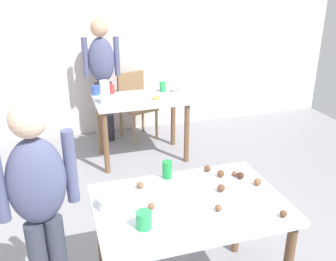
# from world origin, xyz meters

# --- Properties ---
(wall_back) EXTENTS (6.40, 0.10, 2.60)m
(wall_back) POSITION_xyz_m (0.00, 3.20, 1.30)
(wall_back) COLOR silver
(wall_back) RESTS_ON ground_plane
(dining_table_near) EXTENTS (1.15, 0.77, 0.75)m
(dining_table_near) POSITION_xyz_m (-0.12, 0.02, 0.65)
(dining_table_near) COLOR silver
(dining_table_near) RESTS_ON ground_plane
(dining_table_far) EXTENTS (1.05, 0.63, 0.75)m
(dining_table_far) POSITION_xyz_m (0.09, 2.18, 0.62)
(dining_table_far) COLOR silver
(dining_table_far) RESTS_ON ground_plane
(chair_far_table) EXTENTS (0.50, 0.50, 0.87)m
(chair_far_table) POSITION_xyz_m (0.16, 2.85, 0.50)
(chair_far_table) COLOR olive
(chair_far_table) RESTS_ON ground_plane
(person_girl_near) EXTENTS (0.45, 0.27, 1.44)m
(person_girl_near) POSITION_xyz_m (-0.98, 0.11, 0.86)
(person_girl_near) COLOR #383D4C
(person_girl_near) RESTS_ON ground_plane
(person_adult_far) EXTENTS (0.45, 0.23, 1.56)m
(person_adult_far) POSITION_xyz_m (-0.25, 2.82, 0.94)
(person_adult_far) COLOR #28282D
(person_adult_far) RESTS_ON ground_plane
(mixing_bowl) EXTENTS (0.19, 0.19, 0.07)m
(mixing_bowl) POSITION_xyz_m (-0.57, 0.11, 0.78)
(mixing_bowl) COLOR white
(mixing_bowl) RESTS_ON dining_table_near
(soda_can) EXTENTS (0.07, 0.07, 0.12)m
(soda_can) POSITION_xyz_m (-0.16, 0.34, 0.81)
(soda_can) COLOR #198438
(soda_can) RESTS_ON dining_table_near
(fork_near) EXTENTS (0.17, 0.02, 0.01)m
(fork_near) POSITION_xyz_m (0.01, 0.27, 0.75)
(fork_near) COLOR silver
(fork_near) RESTS_ON dining_table_near
(cup_near_0) EXTENTS (0.09, 0.09, 0.10)m
(cup_near_0) POSITION_xyz_m (-0.45, -0.15, 0.80)
(cup_near_0) COLOR green
(cup_near_0) RESTS_ON dining_table_near
(cake_ball_0) EXTENTS (0.05, 0.05, 0.05)m
(cake_ball_0) POSITION_xyz_m (0.37, 0.07, 0.78)
(cake_ball_0) COLOR brown
(cake_ball_0) RESTS_ON dining_table_near
(cake_ball_1) EXTENTS (0.05, 0.05, 0.05)m
(cake_ball_1) POSITION_xyz_m (0.19, 0.24, 0.78)
(cake_ball_1) COLOR brown
(cake_ball_1) RESTS_ON dining_table_near
(cake_ball_2) EXTENTS (0.05, 0.05, 0.05)m
(cake_ball_2) POSITION_xyz_m (0.13, 0.34, 0.77)
(cake_ball_2) COLOR brown
(cake_ball_2) RESTS_ON dining_table_near
(cake_ball_3) EXTENTS (0.04, 0.04, 0.04)m
(cake_ball_3) POSITION_xyz_m (-0.36, 0.01, 0.77)
(cake_ball_3) COLOR brown
(cake_ball_3) RESTS_ON dining_table_near
(cake_ball_4) EXTENTS (0.04, 0.04, 0.04)m
(cake_ball_4) POSITION_xyz_m (0.01, -0.12, 0.77)
(cake_ball_4) COLOR brown
(cake_ball_4) RESTS_ON dining_table_near
(cake_ball_5) EXTENTS (0.05, 0.05, 0.05)m
(cake_ball_5) POSITION_xyz_m (0.30, 0.18, 0.77)
(cake_ball_5) COLOR #3D2319
(cake_ball_5) RESTS_ON dining_table_near
(cake_ball_6) EXTENTS (0.05, 0.05, 0.05)m
(cake_ball_6) POSITION_xyz_m (0.11, 0.07, 0.78)
(cake_ball_6) COLOR brown
(cake_ball_6) RESTS_ON dining_table_near
(cake_ball_7) EXTENTS (0.05, 0.05, 0.05)m
(cake_ball_7) POSITION_xyz_m (-0.37, 0.26, 0.77)
(cake_ball_7) COLOR brown
(cake_ball_7) RESTS_ON dining_table_near
(cake_ball_8) EXTENTS (0.04, 0.04, 0.04)m
(cake_ball_8) POSITION_xyz_m (0.33, -0.29, 0.77)
(cake_ball_8) COLOR brown
(cake_ball_8) RESTS_ON dining_table_near
(cake_ball_9) EXTENTS (0.04, 0.04, 0.04)m
(cake_ball_9) POSITION_xyz_m (0.28, 0.23, 0.77)
(cake_ball_9) COLOR brown
(cake_ball_9) RESTS_ON dining_table_near
(pitcher_far) EXTENTS (0.10, 0.10, 0.26)m
(pitcher_far) POSITION_xyz_m (-0.33, 2.07, 0.88)
(pitcher_far) COLOR white
(pitcher_far) RESTS_ON dining_table_far
(cup_far_0) EXTENTS (0.09, 0.09, 0.10)m
(cup_far_0) POSITION_xyz_m (-0.21, 2.45, 0.80)
(cup_far_0) COLOR red
(cup_far_0) RESTS_ON dining_table_far
(cup_far_1) EXTENTS (0.08, 0.08, 0.12)m
(cup_far_1) POSITION_xyz_m (0.39, 2.34, 0.81)
(cup_far_1) COLOR green
(cup_far_1) RESTS_ON dining_table_far
(cup_far_2) EXTENTS (0.09, 0.09, 0.11)m
(cup_far_2) POSITION_xyz_m (-0.39, 2.45, 0.80)
(cup_far_2) COLOR #3351B2
(cup_far_2) RESTS_ON dining_table_far
(donut_far_0) EXTENTS (0.10, 0.10, 0.03)m
(donut_far_0) POSITION_xyz_m (0.24, 2.08, 0.77)
(donut_far_0) COLOR gold
(donut_far_0) RESTS_ON dining_table_far
(donut_far_1) EXTENTS (0.11, 0.11, 0.03)m
(donut_far_1) POSITION_xyz_m (-0.29, 2.27, 0.77)
(donut_far_1) COLOR gold
(donut_far_1) RESTS_ON dining_table_far
(donut_far_2) EXTENTS (0.13, 0.13, 0.04)m
(donut_far_2) POSITION_xyz_m (0.54, 2.31, 0.77)
(donut_far_2) COLOR pink
(donut_far_2) RESTS_ON dining_table_far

